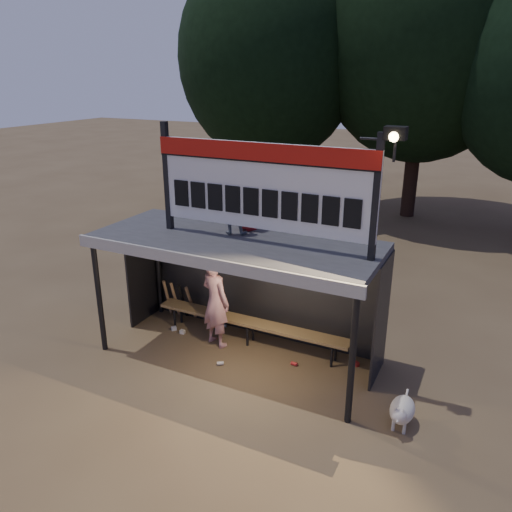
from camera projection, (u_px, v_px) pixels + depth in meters
The scene contains 12 objects.
ground at pixel (237, 356), 9.36m from camera, with size 80.00×80.00×0.00m, color brown.
player at pixel (216, 302), 9.48m from camera, with size 0.66×0.43×1.81m, color silver.
child_a at pixel (233, 205), 8.66m from camera, with size 0.50×0.39×1.04m, color slate.
child_b at pixel (247, 203), 8.89m from camera, with size 0.47×0.31×0.97m, color maroon.
dugout_shelter at pixel (242, 260), 8.93m from camera, with size 5.10×2.08×2.32m.
scoreboard_assembly at pixel (265, 184), 7.97m from camera, with size 4.10×0.27×1.99m.
bench at pixel (250, 323), 9.67m from camera, with size 4.00×0.35×0.48m.
tree_left at pixel (270, 57), 17.53m from camera, with size 6.46×6.46×9.27m.
tree_mid at pixel (426, 35), 16.49m from camera, with size 7.22×7.22×10.36m.
dog at pixel (402, 411), 7.40m from camera, with size 0.36×0.81×0.49m.
bats at pixel (179, 300), 10.67m from camera, with size 0.67×0.35×0.84m.
litter at pixel (239, 345), 9.67m from camera, with size 3.86×1.39×0.08m.
Camera 1 is at (3.92, -7.14, 4.99)m, focal length 35.00 mm.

